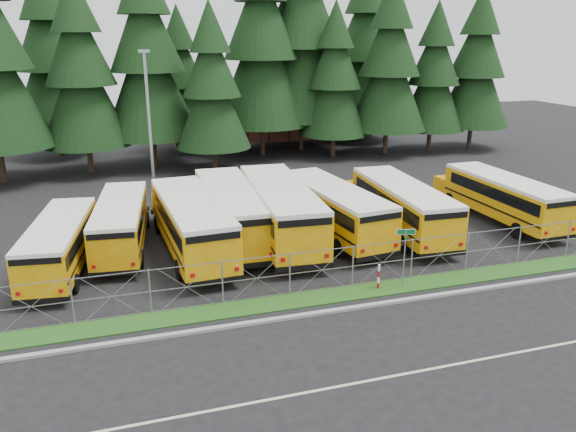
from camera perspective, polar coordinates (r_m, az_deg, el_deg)
The scene contains 29 objects.
ground at distance 27.37m, azimuth 7.62°, elevation -5.97°, with size 120.00×120.00×0.00m, color black.
curb at distance 24.84m, azimuth 10.61°, elevation -8.58°, with size 50.00×0.25×0.12m, color gray.
grass_verge at distance 25.97m, azimuth 9.18°, elevation -7.35°, with size 50.00×1.40×0.06m, color #173F12.
road_lane_line at distance 21.24m, azimuth 16.84°, elevation -14.19°, with size 50.00×0.12×0.01m, color beige.
chainlink_fence at distance 26.15m, azimuth 8.61°, elevation -4.81°, with size 44.00×0.10×2.00m, color #96999E, non-canonical shape.
brick_building at distance 65.32m, azimuth -2.18°, elevation 10.91°, with size 22.00×10.00×6.00m, color brown.
bus_0 at distance 29.46m, azimuth -22.01°, elevation -2.72°, with size 2.32×9.81×2.57m, color orange, non-canonical shape.
bus_1 at distance 31.34m, azimuth -16.52°, elevation -0.82°, with size 2.41×10.19×2.67m, color orange, non-canonical shape.
bus_2 at distance 29.80m, azimuth -9.89°, elevation -0.92°, with size 2.74×11.62×3.05m, color orange, non-canonical shape.
bus_3 at distance 31.45m, azimuth -5.91°, elevation 0.31°, with size 2.78×11.77×3.09m, color orange, non-canonical shape.
bus_4 at distance 31.26m, azimuth -0.94°, elevation 0.45°, with size 2.92×12.35×3.24m, color orange, non-canonical shape.
bus_5 at distance 32.07m, azimuth 4.30°, elevation 0.59°, with size 2.66×11.26×2.95m, color orange, non-canonical shape.
bus_6 at distance 33.15m, azimuth 11.25°, elevation 0.85°, with size 2.65×11.21×2.94m, color orange, non-canonical shape.
bus_east at distance 36.85m, azimuth 20.75°, elevation 1.64°, with size 2.53×10.71×2.81m, color orange, non-canonical shape.
street_sign at distance 25.68m, azimuth 11.81°, elevation -2.95°, with size 0.82×0.54×2.81m.
striped_bollard at distance 25.81m, azimuth 9.19°, elevation -6.13°, with size 0.11×0.11×1.20m, color #B20C0C.
light_standard at distance 37.59m, azimuth -13.89°, elevation 9.00°, with size 0.70×0.35×10.14m.
conifer_2 at distance 48.75m, azimuth -20.29°, elevation 13.27°, with size 7.17×7.17×15.87m, color black, non-canonical shape.
conifer_3 at distance 49.74m, azimuth -14.07°, elevation 15.04°, with size 8.07×8.07×17.84m, color black, non-canonical shape.
conifer_4 at distance 47.05m, azimuth -7.76°, elevation 12.73°, with size 6.20×6.20×13.71m, color black, non-canonical shape.
conifer_5 at distance 53.23m, azimuth -2.74°, elevation 16.63°, with size 8.85×8.85×19.58m, color black, non-canonical shape.
conifer_6 at distance 52.72m, azimuth 4.75°, elevation 13.54°, with size 6.33×6.33×14.00m, color black, non-canonical shape.
conifer_7 at distance 54.39m, azimuth 10.26°, elevation 14.68°, with size 7.38×7.38×16.32m, color black, non-canonical shape.
conifer_8 at distance 57.16m, azimuth 14.59°, elevation 13.46°, with size 6.40×6.40×14.15m, color black, non-canonical shape.
conifer_9 at distance 59.51m, azimuth 18.59°, elevation 13.98°, with size 7.05×7.05×15.60m, color black, non-canonical shape.
conifer_10 at distance 57.16m, azimuth -23.05°, elevation 14.24°, with size 7.84×7.84×17.33m, color black, non-canonical shape.
conifer_11 at distance 56.01m, azimuth -10.92°, elevation 13.42°, with size 6.22×6.22×13.75m, color black, non-canonical shape.
conifer_12 at distance 55.54m, azimuth 1.39°, elevation 17.69°, with size 9.72×9.72×21.50m, color black, non-canonical shape.
conifer_13 at distance 61.91m, azimuth 7.81°, elevation 16.20°, with size 8.39×8.39×18.54m, color black, non-canonical shape.
Camera 1 is at (-10.75, -22.62, 11.05)m, focal length 35.00 mm.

